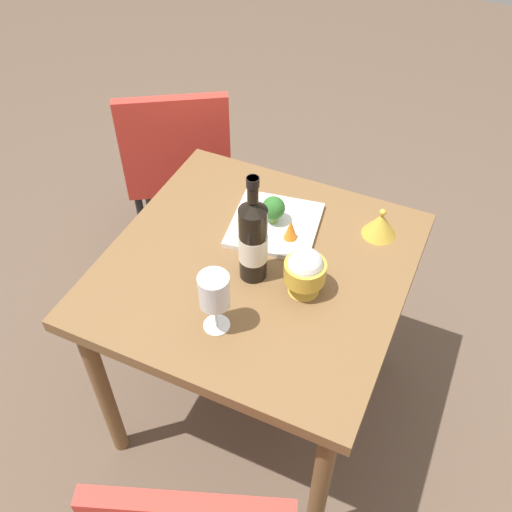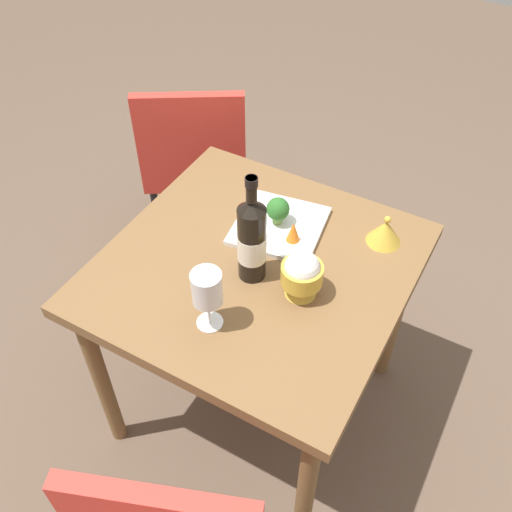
% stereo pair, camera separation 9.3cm
% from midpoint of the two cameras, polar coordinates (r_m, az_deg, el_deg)
% --- Properties ---
extents(ground_plane, '(8.00, 8.00, 0.00)m').
position_cam_midpoint_polar(ground_plane, '(2.20, -1.25, -13.89)').
color(ground_plane, brown).
extents(dining_table, '(0.82, 0.82, 0.72)m').
position_cam_midpoint_polar(dining_table, '(1.68, -1.58, -2.98)').
color(dining_table, brown).
rests_on(dining_table, ground_plane).
extents(chair_by_wall, '(0.55, 0.55, 0.85)m').
position_cam_midpoint_polar(chair_by_wall, '(2.32, -8.80, 9.14)').
color(chair_by_wall, red).
rests_on(chair_by_wall, ground_plane).
extents(wine_bottle, '(0.08, 0.08, 0.33)m').
position_cam_midpoint_polar(wine_bottle, '(1.49, -2.07, 1.57)').
color(wine_bottle, black).
rests_on(wine_bottle, dining_table).
extents(wine_glass, '(0.08, 0.08, 0.18)m').
position_cam_midpoint_polar(wine_glass, '(1.38, -6.07, -3.59)').
color(wine_glass, white).
rests_on(wine_glass, dining_table).
extents(rice_bowl, '(0.11, 0.11, 0.14)m').
position_cam_midpoint_polar(rice_bowl, '(1.50, 3.05, -1.53)').
color(rice_bowl, gold).
rests_on(rice_bowl, dining_table).
extents(rice_bowl_lid, '(0.10, 0.10, 0.09)m').
position_cam_midpoint_polar(rice_bowl_lid, '(1.70, 10.56, 3.04)').
color(rice_bowl_lid, gold).
rests_on(rice_bowl_lid, dining_table).
extents(serving_plate, '(0.29, 0.29, 0.02)m').
position_cam_midpoint_polar(serving_plate, '(1.72, 0.30, 3.04)').
color(serving_plate, white).
rests_on(serving_plate, dining_table).
extents(broccoli_floret, '(0.07, 0.07, 0.09)m').
position_cam_midpoint_polar(broccoli_floret, '(1.68, 0.13, 4.63)').
color(broccoli_floret, '#729E4C').
rests_on(broccoli_floret, serving_plate).
extents(carrot_garnish_left, '(0.04, 0.04, 0.06)m').
position_cam_midpoint_polar(carrot_garnish_left, '(1.64, 1.80, 2.57)').
color(carrot_garnish_left, orange).
rests_on(carrot_garnish_left, serving_plate).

